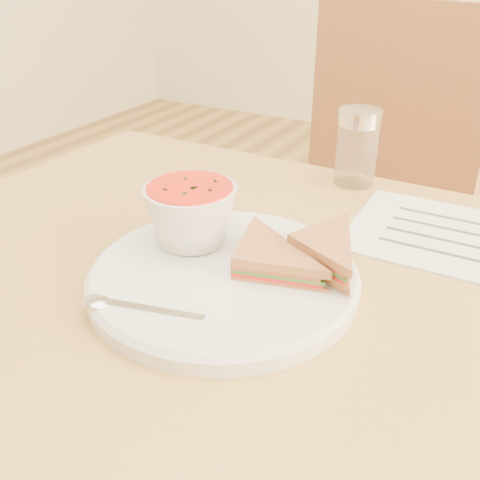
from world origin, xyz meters
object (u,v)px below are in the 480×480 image
Objects in this scene: plate at (224,278)px; dining_table at (258,479)px; chair_far at (341,236)px; condiment_shaker at (357,147)px; soup_bowl at (191,217)px.

dining_table is at bearing 63.67° from plate.
chair_far is 8.28× the size of condiment_shaker.
soup_bowl reaches higher than dining_table.
soup_bowl is at bearing -169.95° from dining_table.
soup_bowl is at bearing -106.29° from condiment_shaker.
dining_table is 0.44m from soup_bowl.
plate is (0.07, -0.64, 0.26)m from chair_far.
dining_table is at bearing 10.05° from soup_bowl.
soup_bowl is (-0.09, -0.02, 0.43)m from dining_table.
condiment_shaker is (0.03, 0.36, 0.05)m from plate.
condiment_shaker is (0.10, -0.28, 0.32)m from chair_far.
soup_bowl is (0.00, -0.60, 0.31)m from chair_far.
condiment_shaker is at bearing 120.63° from chair_far.
plate is at bearing -116.33° from dining_table.
chair_far is at bearing 90.46° from soup_bowl.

